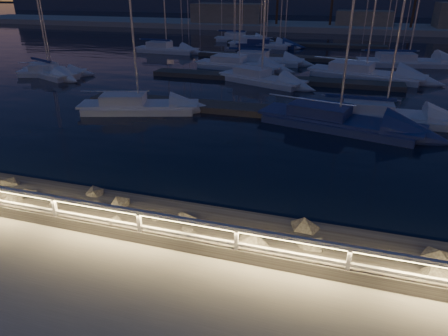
{
  "coord_description": "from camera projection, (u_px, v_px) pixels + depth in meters",
  "views": [
    {
      "loc": [
        6.39,
        -8.92,
        7.04
      ],
      "look_at": [
        2.4,
        4.0,
        0.87
      ],
      "focal_mm": 32.0,
      "sensor_mm": 36.0,
      "label": 1
    }
  ],
  "objects": [
    {
      "name": "riprap",
      "position": [
        90.0,
        207.0,
        14.43
      ],
      "size": [
        38.38,
        3.15,
        1.46
      ],
      "color": "slate",
      "rests_on": "ground"
    },
    {
      "name": "guard_rail",
      "position": [
        107.0,
        213.0,
        12.09
      ],
      "size": [
        44.11,
        0.12,
        1.06
      ],
      "color": "silver",
      "rests_on": "ground"
    },
    {
      "name": "sailboat_l",
      "position": [
        405.0,
        61.0,
        41.9
      ],
      "size": [
        10.52,
        4.84,
        17.18
      ],
      "rotation": [
        0.0,
        0.0,
        0.19
      ],
      "color": "silver",
      "rests_on": "ground"
    },
    {
      "name": "sailboat_m",
      "position": [
        240.0,
        38.0,
        60.07
      ],
      "size": [
        8.1,
        2.81,
        13.67
      ],
      "rotation": [
        0.0,
        0.0,
        0.05
      ],
      "color": "silver",
      "rests_on": "ground"
    },
    {
      "name": "sailboat_d",
      "position": [
        335.0,
        119.0,
        23.63
      ],
      "size": [
        9.76,
        4.92,
        15.91
      ],
      "rotation": [
        0.0,
        0.0,
        -0.24
      ],
      "color": "navy",
      "rests_on": "ground"
    },
    {
      "name": "sailboat_f",
      "position": [
        260.0,
        78.0,
        34.43
      ],
      "size": [
        8.17,
        5.12,
        13.55
      ],
      "rotation": [
        0.0,
        0.0,
        -0.4
      ],
      "color": "silver",
      "rests_on": "ground"
    },
    {
      "name": "sailboat_i",
      "position": [
        165.0,
        49.0,
        50.14
      ],
      "size": [
        8.11,
        2.83,
        13.67
      ],
      "rotation": [
        0.0,
        0.0,
        -0.05
      ],
      "color": "silver",
      "rests_on": "ground"
    },
    {
      "name": "sailboat_a",
      "position": [
        49.0,
        71.0,
        37.0
      ],
      "size": [
        7.15,
        4.52,
        11.93
      ],
      "rotation": [
        0.0,
        0.0,
        -0.4
      ],
      "color": "silver",
      "rests_on": "ground"
    },
    {
      "name": "sailboat_n",
      "position": [
        259.0,
        44.0,
        54.59
      ],
      "size": [
        8.74,
        3.04,
        14.67
      ],
      "rotation": [
        0.0,
        0.0,
        -0.05
      ],
      "color": "silver",
      "rests_on": "ground"
    },
    {
      "name": "sailboat_h",
      "position": [
        362.0,
        73.0,
        36.27
      ],
      "size": [
        10.52,
        5.42,
        17.14
      ],
      "rotation": [
        0.0,
        0.0,
        -0.26
      ],
      "color": "silver",
      "rests_on": "ground"
    },
    {
      "name": "floating_docks",
      "position": [
        284.0,
        66.0,
        40.81
      ],
      "size": [
        22.0,
        36.0,
        0.4
      ],
      "color": "#574F48",
      "rests_on": "ground"
    },
    {
      "name": "sailboat_e",
      "position": [
        50.0,
        72.0,
        37.16
      ],
      "size": [
        6.35,
        3.53,
        10.5
      ],
      "rotation": [
        0.0,
        0.0,
        0.31
      ],
      "color": "silver",
      "rests_on": "ground"
    },
    {
      "name": "sailboat_j",
      "position": [
        261.0,
        59.0,
        42.93
      ],
      "size": [
        8.6,
        2.76,
        14.53
      ],
      "rotation": [
        0.0,
        0.0,
        -0.02
      ],
      "color": "silver",
      "rests_on": "ground"
    },
    {
      "name": "ground",
      "position": [
        112.0,
        235.0,
        12.39
      ],
      "size": [
        400.0,
        400.0,
        0.0
      ],
      "primitive_type": "plane",
      "color": "#AAA399",
      "rests_on": "ground"
    },
    {
      "name": "harbor_water",
      "position": [
        281.0,
        74.0,
        39.93
      ],
      "size": [
        400.0,
        440.0,
        0.6
      ],
      "color": "black",
      "rests_on": "ground"
    },
    {
      "name": "sailboat_g",
      "position": [
        237.0,
        64.0,
        40.29
      ],
      "size": [
        9.17,
        3.84,
        15.11
      ],
      "rotation": [
        0.0,
        0.0,
        -0.14
      ],
      "color": "silver",
      "rests_on": "ground"
    },
    {
      "name": "sailboat_c",
      "position": [
        381.0,
        114.0,
        24.72
      ],
      "size": [
        8.26,
        2.6,
        13.93
      ],
      "rotation": [
        0.0,
        0.0,
        0.01
      ],
      "color": "silver",
      "rests_on": "ground"
    },
    {
      "name": "far_shore",
      "position": [
        319.0,
        25.0,
        76.67
      ],
      "size": [
        160.0,
        14.0,
        5.2
      ],
      "color": "#AAA399",
      "rests_on": "ground"
    },
    {
      "name": "sailboat_k",
      "position": [
        265.0,
        44.0,
        54.26
      ],
      "size": [
        8.36,
        3.36,
        13.81
      ],
      "rotation": [
        0.0,
        0.0,
        0.12
      ],
      "color": "navy",
      "rests_on": "ground"
    },
    {
      "name": "sailboat_b",
      "position": [
        136.0,
        105.0,
        26.52
      ],
      "size": [
        8.06,
        4.48,
        13.25
      ],
      "rotation": [
        0.0,
        0.0,
        0.31
      ],
      "color": "silver",
      "rests_on": "ground"
    }
  ]
}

